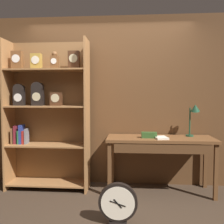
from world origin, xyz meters
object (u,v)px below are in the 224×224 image
object	(u,v)px
desk_lamp	(194,113)
toolbox_small	(149,135)
bookshelf	(46,112)
open_repair_manual	(161,138)
workbench	(160,144)
round_clock_large	(118,204)

from	to	relation	value
desk_lamp	toolbox_small	bearing A→B (deg)	-167.65
bookshelf	open_repair_manual	bearing A→B (deg)	-4.98
workbench	round_clock_large	bearing A→B (deg)	-120.48
toolbox_small	open_repair_manual	xyz separation A→B (m)	(0.16, -0.05, -0.03)
bookshelf	open_repair_manual	distance (m)	1.71
toolbox_small	round_clock_large	xyz separation A→B (m)	(-0.39, -0.90, -0.60)
toolbox_small	desk_lamp	bearing A→B (deg)	12.35
open_repair_manual	desk_lamp	bearing A→B (deg)	11.05
bookshelf	toolbox_small	distance (m)	1.55
desk_lamp	open_repair_manual	distance (m)	0.62
bookshelf	desk_lamp	size ratio (longest dim) A/B	4.50
open_repair_manual	workbench	bearing A→B (deg)	79.42
workbench	toolbox_small	bearing A→B (deg)	-170.76
workbench	toolbox_small	size ratio (longest dim) A/B	7.05
bookshelf	workbench	world-z (taller)	bookshelf
workbench	desk_lamp	xyz separation A→B (m)	(0.49, 0.12, 0.44)
workbench	desk_lamp	world-z (taller)	desk_lamp
bookshelf	round_clock_large	world-z (taller)	bookshelf
bookshelf	desk_lamp	distance (m)	2.16
desk_lamp	toolbox_small	distance (m)	0.73
toolbox_small	round_clock_large	world-z (taller)	toolbox_small
toolbox_small	open_repair_manual	distance (m)	0.17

